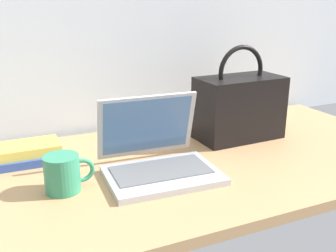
{
  "coord_description": "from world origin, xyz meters",
  "views": [
    {
      "loc": [
        -0.51,
        -1.01,
        0.51
      ],
      "look_at": [
        -0.06,
        0.0,
        0.15
      ],
      "focal_mm": 42.25,
      "sensor_mm": 36.0,
      "label": 1
    }
  ],
  "objects_px": {
    "laptop": "(157,157)",
    "coffee_mug": "(63,173)",
    "book_stack": "(25,153)",
    "handbag": "(239,106)",
    "remote_control_near": "(148,136)"
  },
  "relations": [
    {
      "from": "laptop",
      "to": "coffee_mug",
      "type": "xyz_separation_m",
      "value": [
        -0.27,
        -0.01,
        0.0
      ]
    },
    {
      "from": "coffee_mug",
      "to": "handbag",
      "type": "height_order",
      "value": "handbag"
    },
    {
      "from": "coffee_mug",
      "to": "book_stack",
      "type": "bearing_deg",
      "value": 106.2
    },
    {
      "from": "laptop",
      "to": "coffee_mug",
      "type": "bearing_deg",
      "value": -178.09
    },
    {
      "from": "coffee_mug",
      "to": "book_stack",
      "type": "xyz_separation_m",
      "value": [
        -0.07,
        0.25,
        -0.02
      ]
    },
    {
      "from": "laptop",
      "to": "coffee_mug",
      "type": "distance_m",
      "value": 0.27
    },
    {
      "from": "remote_control_near",
      "to": "book_stack",
      "type": "bearing_deg",
      "value": -175.35
    },
    {
      "from": "laptop",
      "to": "book_stack",
      "type": "xyz_separation_m",
      "value": [
        -0.34,
        0.24,
        -0.02
      ]
    },
    {
      "from": "handbag",
      "to": "remote_control_near",
      "type": "bearing_deg",
      "value": 158.23
    },
    {
      "from": "coffee_mug",
      "to": "book_stack",
      "type": "height_order",
      "value": "coffee_mug"
    },
    {
      "from": "book_stack",
      "to": "handbag",
      "type": "bearing_deg",
      "value": -6.81
    },
    {
      "from": "coffee_mug",
      "to": "remote_control_near",
      "type": "xyz_separation_m",
      "value": [
        0.35,
        0.28,
        -0.04
      ]
    },
    {
      "from": "laptop",
      "to": "handbag",
      "type": "relative_size",
      "value": 0.97
    },
    {
      "from": "remote_control_near",
      "to": "handbag",
      "type": "xyz_separation_m",
      "value": [
        0.3,
        -0.12,
        0.1
      ]
    },
    {
      "from": "coffee_mug",
      "to": "remote_control_near",
      "type": "bearing_deg",
      "value": 39.2
    }
  ]
}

